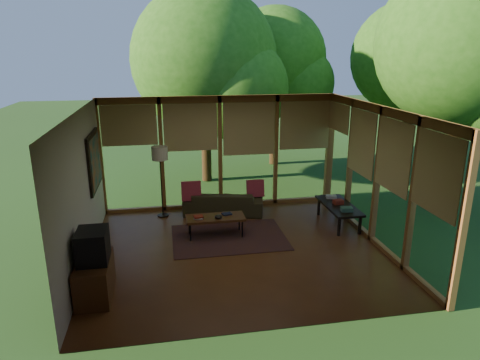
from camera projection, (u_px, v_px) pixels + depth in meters
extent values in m
plane|color=brown|center=(238.00, 250.00, 8.24)|extent=(5.50, 5.50, 0.00)
plane|color=silver|center=(238.00, 110.00, 7.46)|extent=(5.50, 5.50, 0.00)
cube|color=beige|center=(82.00, 192.00, 7.38)|extent=(0.04, 5.00, 2.70)
cube|color=beige|center=(272.00, 240.00, 5.49)|extent=(5.50, 0.04, 2.70)
cube|color=#A06831|center=(220.00, 153.00, 10.20)|extent=(5.50, 0.12, 2.70)
cube|color=#A06831|center=(377.00, 176.00, 8.32)|extent=(0.12, 5.00, 2.70)
plane|color=#25511E|center=(400.00, 147.00, 17.13)|extent=(40.00, 40.00, 0.00)
cylinder|color=#3A2A15|center=(205.00, 105.00, 12.13)|extent=(0.28, 0.28, 4.42)
sphere|color=#215A14|center=(204.00, 60.00, 11.77)|extent=(4.02, 4.02, 4.02)
cylinder|color=#3A2A15|center=(274.00, 98.00, 14.03)|extent=(0.28, 0.28, 4.42)
sphere|color=#215A14|center=(275.00, 59.00, 13.68)|extent=(3.25, 3.25, 3.25)
cylinder|color=#3A2A15|center=(453.00, 107.00, 9.56)|extent=(0.28, 0.28, 4.95)
sphere|color=#215A14|center=(462.00, 43.00, 9.16)|extent=(3.67, 3.67, 3.67)
cylinder|color=#3A2A15|center=(402.00, 98.00, 13.51)|extent=(0.28, 0.28, 4.50)
sphere|color=#215A14|center=(406.00, 57.00, 13.15)|extent=(3.39, 3.39, 3.39)
cube|color=brown|center=(229.00, 237.00, 8.80)|extent=(2.31, 1.63, 0.01)
imported|color=#3A341D|center=(224.00, 202.00, 10.05)|extent=(1.95, 1.11, 0.54)
cube|color=maroon|center=(191.00, 191.00, 9.78)|extent=(0.44, 0.24, 0.47)
cube|color=maroon|center=(255.00, 189.00, 10.04)|extent=(0.40, 0.22, 0.42)
cube|color=#B9B1A8|center=(198.00, 218.00, 8.65)|extent=(0.21, 0.18, 0.03)
cube|color=maroon|center=(198.00, 217.00, 8.64)|extent=(0.20, 0.16, 0.03)
cube|color=black|center=(227.00, 214.00, 8.87)|extent=(0.22, 0.19, 0.03)
ellipsoid|color=black|center=(218.00, 217.00, 8.66)|extent=(0.16, 0.16, 0.07)
cube|color=#572F17|center=(95.00, 278.00, 6.64)|extent=(0.50, 1.00, 0.60)
cube|color=black|center=(93.00, 246.00, 6.48)|extent=(0.45, 0.55, 0.50)
cube|color=#386352|center=(347.00, 209.00, 8.97)|extent=(0.26, 0.20, 0.09)
cube|color=maroon|center=(338.00, 202.00, 9.39)|extent=(0.22, 0.17, 0.09)
cube|color=#B9B1A8|center=(331.00, 197.00, 9.77)|extent=(0.26, 0.21, 0.06)
cylinder|color=black|center=(163.00, 215.00, 9.95)|extent=(0.26, 0.26, 0.03)
cylinder|color=black|center=(161.00, 184.00, 9.72)|extent=(0.03, 0.03, 1.52)
cylinder|color=beige|center=(160.00, 153.00, 9.52)|extent=(0.36, 0.36, 0.30)
cube|color=#572F17|center=(215.00, 218.00, 8.77)|extent=(1.20, 0.50, 0.05)
cylinder|color=black|center=(190.00, 233.00, 8.57)|extent=(0.03, 0.03, 0.38)
cylinder|color=black|center=(242.00, 229.00, 8.75)|extent=(0.03, 0.03, 0.38)
cylinder|color=black|center=(189.00, 226.00, 8.91)|extent=(0.03, 0.03, 0.38)
cylinder|color=black|center=(239.00, 222.00, 9.09)|extent=(0.03, 0.03, 0.38)
cube|color=black|center=(339.00, 206.00, 9.37)|extent=(0.60, 1.40, 0.05)
cube|color=black|center=(339.00, 227.00, 8.83)|extent=(0.05, 0.05, 0.40)
cube|color=black|center=(360.00, 225.00, 8.91)|extent=(0.05, 0.05, 0.40)
cube|color=black|center=(319.00, 207.00, 9.96)|extent=(0.05, 0.05, 0.40)
cube|color=black|center=(337.00, 206.00, 10.04)|extent=(0.05, 0.05, 0.40)
cube|color=black|center=(94.00, 161.00, 8.65)|extent=(0.05, 1.35, 1.15)
cube|color=#175A6B|center=(96.00, 161.00, 8.65)|extent=(0.02, 1.20, 1.00)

